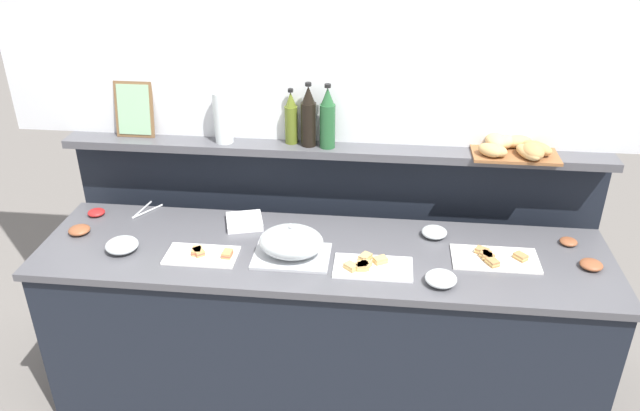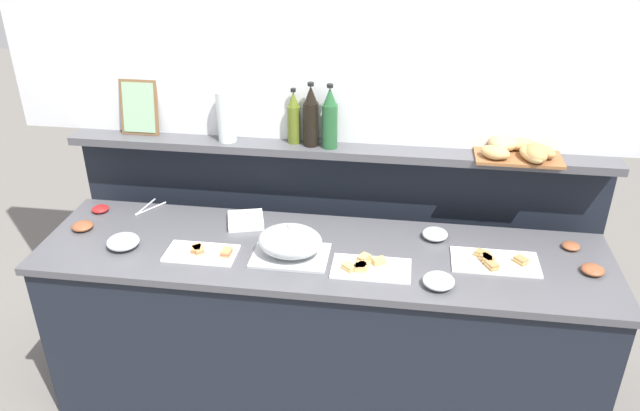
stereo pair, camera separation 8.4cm
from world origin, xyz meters
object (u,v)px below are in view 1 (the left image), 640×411
sandwich_platter_side (203,255)px  olive_oil_bottle (291,119)px  water_carafe (223,118)px  condiment_bowl_cream (591,265)px  serving_tongs (144,211)px  sandwich_platter_rear (370,266)px  condiment_bowl_red (96,212)px  napkin_stack (244,222)px  bread_basket (513,148)px  sandwich_platter_front (495,258)px  glass_bowl_small (434,233)px  serving_cloche (291,243)px  glass_bowl_medium (441,279)px  glass_bowl_large (122,246)px  wine_bottle_dark (309,118)px  condiment_bowl_dark (79,230)px  wine_bottle_green (328,119)px  framed_picture (134,109)px  condiment_bowl_teal (569,242)px

sandwich_platter_side → olive_oil_bottle: (0.32, 0.57, 0.45)m
water_carafe → condiment_bowl_cream: bearing=-14.7°
serving_tongs → olive_oil_bottle: size_ratio=0.67×
sandwich_platter_rear → condiment_bowl_red: size_ratio=4.02×
napkin_stack → sandwich_platter_side: bearing=-111.8°
serving_tongs → bread_basket: bread_basket is taller
sandwich_platter_side → bread_basket: bearing=20.7°
sandwich_platter_front → glass_bowl_small: (-0.26, 0.18, 0.01)m
serving_cloche → olive_oil_bottle: (-0.07, 0.53, 0.38)m
sandwich_platter_front → serving_cloche: 0.90m
sandwich_platter_side → olive_oil_bottle: size_ratio=1.16×
glass_bowl_medium → serving_tongs: glass_bowl_medium is taller
glass_bowl_medium → serving_cloche: bearing=168.0°
glass_bowl_large → wine_bottle_dark: 1.05m
sandwich_platter_front → bread_basket: size_ratio=0.95×
olive_oil_bottle → water_carafe: bearing=-175.6°
sandwich_platter_rear → condiment_bowl_dark: size_ratio=3.37×
sandwich_platter_side → serving_tongs: sandwich_platter_side is taller
condiment_bowl_red → glass_bowl_medium: bearing=-14.0°
condiment_bowl_red → wine_bottle_green: bearing=10.5°
sandwich_platter_rear → glass_bowl_medium: 0.31m
glass_bowl_large → glass_bowl_medium: 1.42m
glass_bowl_large → bread_basket: (1.76, 0.52, 0.34)m
condiment_bowl_red → framed_picture: size_ratio=0.30×
water_carafe → olive_oil_bottle: bearing=4.4°
glass_bowl_medium → glass_bowl_small: (-0.01, 0.39, -0.00)m
glass_bowl_large → wine_bottle_green: size_ratio=0.47×
condiment_bowl_teal → condiment_bowl_red: 2.29m
condiment_bowl_teal → olive_oil_bottle: 1.43m
framed_picture → serving_cloche: bearing=-32.0°
glass_bowl_large → condiment_bowl_cream: (2.08, 0.08, -0.01)m
olive_oil_bottle → framed_picture: framed_picture is taller
condiment_bowl_dark → napkin_stack: (0.76, 0.17, -0.00)m
glass_bowl_small → sandwich_platter_rear: bearing=-133.8°
condiment_bowl_red → serving_tongs: size_ratio=0.46×
sandwich_platter_side → serving_cloche: bearing=5.3°
serving_cloche → condiment_bowl_red: bearing=164.7°
wine_bottle_green → glass_bowl_small: bearing=-24.4°
wine_bottle_dark → bread_basket: (0.98, -0.02, -0.10)m
condiment_bowl_teal → condiment_bowl_dark: condiment_bowl_dark is taller
bread_basket → framed_picture: (-1.86, 0.05, 0.10)m
serving_cloche → wine_bottle_green: 0.65m
sandwich_platter_rear → glass_bowl_small: glass_bowl_small is taller
sandwich_platter_front → napkin_stack: sandwich_platter_front is taller
condiment_bowl_red → serving_cloche: bearing=-15.3°
condiment_bowl_dark → wine_bottle_green: wine_bottle_green is taller
glass_bowl_small → wine_bottle_green: (-0.53, 0.24, 0.45)m
glass_bowl_large → condiment_bowl_dark: bearing=153.9°
glass_bowl_small → serving_tongs: (-1.45, 0.09, -0.02)m
condiment_bowl_red → framed_picture: 0.55m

